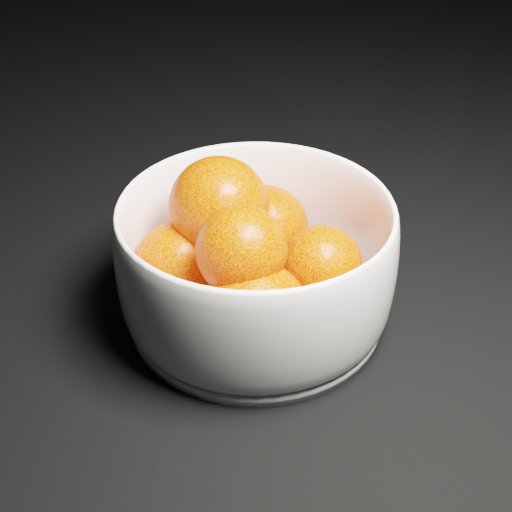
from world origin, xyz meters
name	(u,v)px	position (x,y,z in m)	size (l,w,h in m)	color
bowl	(256,262)	(0.25, -0.25, 0.05)	(0.21, 0.21, 0.10)	white
orange_pile	(245,255)	(0.24, -0.25, 0.06)	(0.16, 0.18, 0.12)	#F5440C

